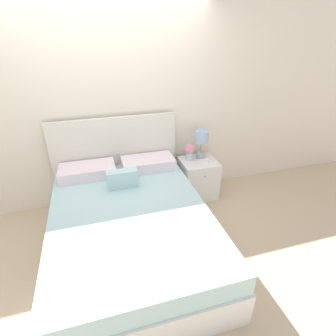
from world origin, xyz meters
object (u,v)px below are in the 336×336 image
Objects in this scene: bed at (130,224)px; table_lamp at (202,140)px; teacup at (207,161)px; flower_vase at (189,151)px; nightstand at (198,178)px.

bed is 5.47× the size of table_lamp.
teacup is (1.19, 0.70, 0.27)m from bed.
teacup is at bearing -35.09° from flower_vase.
nightstand is at bearing -123.02° from table_lamp.
teacup is (0.09, -0.07, 0.30)m from nightstand.
flower_vase is at bearing 144.91° from teacup.
table_lamp is (0.06, 0.10, 0.55)m from nightstand.
bed is 1.35m from nightstand.
teacup is at bearing 30.44° from bed.
table_lamp is 1.74× the size of flower_vase.
nightstand is 0.56m from table_lamp.
bed is 1.36m from flower_vase.
bed is at bearing -143.52° from table_lamp.
flower_vase is 0.27m from teacup.
flower_vase is at bearing 40.45° from bed.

